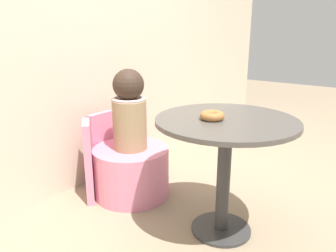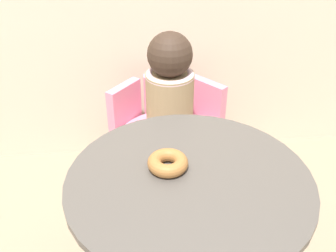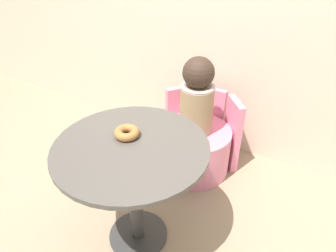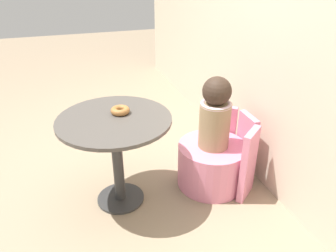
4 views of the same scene
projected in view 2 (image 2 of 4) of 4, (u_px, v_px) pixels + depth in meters
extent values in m
cylinder|color=#4C4742|center=(189.00, 181.00, 1.23)|extent=(0.78, 0.78, 0.02)
cylinder|color=pink|center=(170.00, 164.00, 2.12)|extent=(0.54, 0.54, 0.35)
cube|color=pink|center=(164.00, 119.00, 2.31)|extent=(0.23, 0.05, 0.57)
cube|color=pink|center=(205.00, 126.00, 2.24)|extent=(0.19, 0.21, 0.57)
cube|color=pink|center=(126.00, 131.00, 2.21)|extent=(0.19, 0.21, 0.57)
cylinder|color=#937A56|center=(170.00, 107.00, 1.93)|extent=(0.23, 0.23, 0.35)
torus|color=beige|center=(170.00, 76.00, 1.84)|extent=(0.23, 0.23, 0.04)
sphere|color=#38281E|center=(170.00, 55.00, 1.79)|extent=(0.21, 0.21, 0.21)
torus|color=#9E6633|center=(168.00, 163.00, 1.25)|extent=(0.13, 0.13, 0.04)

